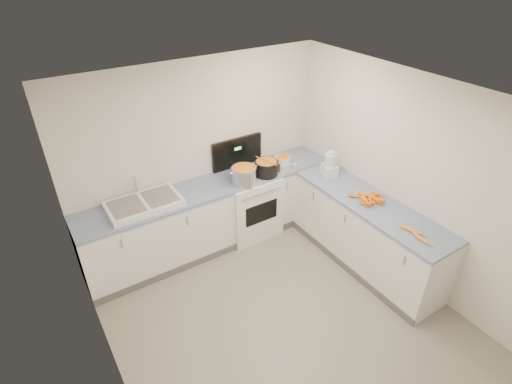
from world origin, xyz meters
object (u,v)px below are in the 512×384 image
black_pot (266,169)px  food_processor (330,165)px  stove (249,203)px  steel_pot (244,176)px  mixing_bowl (283,160)px  extract_bottle (279,169)px  spice_jar (295,167)px  sink (144,203)px

black_pot → food_processor: size_ratio=0.89×
stove → food_processor: stove is taller
steel_pot → mixing_bowl: 0.76m
steel_pot → extract_bottle: (0.55, -0.01, -0.05)m
food_processor → black_pot: bearing=146.8°
spice_jar → food_processor: 0.49m
stove → food_processor: (0.91, -0.60, 0.61)m
sink → steel_pot: sink is taller
food_processor → extract_bottle: bearing=139.7°
steel_pot → extract_bottle: 0.56m
stove → spice_jar: bearing=-22.1°
stove → mixing_bowl: 0.78m
spice_jar → black_pot: bearing=165.4°
sink → steel_pot: 1.30m
stove → extract_bottle: (0.39, -0.17, 0.51)m
stove → sink: size_ratio=1.58×
steel_pot → food_processor: 1.16m
mixing_bowl → extract_bottle: 0.25m
extract_bottle → food_processor: size_ratio=0.28×
sink → food_processor: food_processor is taller
black_pot → spice_jar: black_pot is taller
black_pot → spice_jar: size_ratio=3.61×
mixing_bowl → black_pot: bearing=-159.1°
stove → steel_pot: 0.61m
mixing_bowl → extract_bottle: (-0.19, -0.17, -0.00)m
mixing_bowl → steel_pot: bearing=-167.8°
extract_bottle → food_processor: (0.52, -0.44, 0.10)m
steel_pot → spice_jar: (0.76, -0.09, -0.06)m
stove → black_pot: size_ratio=4.40×
black_pot → mixing_bowl: 0.41m
stove → sink: (-1.45, 0.02, 0.50)m
spice_jar → stove: bearing=157.9°
black_pot → sink: bearing=174.6°
stove → steel_pot: stove is taller
spice_jar → mixing_bowl: bearing=94.7°
steel_pot → black_pot: 0.36m
stove → food_processor: size_ratio=3.93×
extract_bottle → food_processor: bearing=-40.3°
sink → black_pot: (1.65, -0.15, 0.05)m
extract_bottle → spice_jar: size_ratio=1.15×
stove → sink: 1.54m
extract_bottle → black_pot: bearing=172.3°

